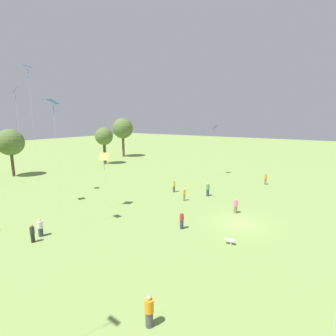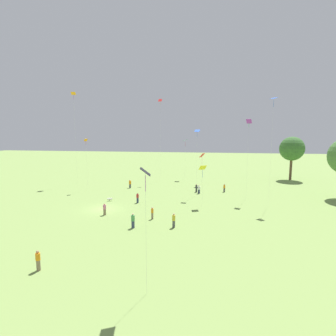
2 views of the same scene
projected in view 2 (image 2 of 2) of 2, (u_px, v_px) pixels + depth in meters
ground_plane at (102, 209)px, 40.17m from camera, size 240.00×240.00×0.00m
tree_0 at (292, 149)px, 64.45m from camera, size 5.92×5.92×10.72m
person_0 at (130, 184)px, 55.54m from camera, size 0.60×0.60×1.78m
person_1 at (133, 221)px, 32.12m from camera, size 0.49×0.49×1.85m
person_2 at (224, 188)px, 51.81m from camera, size 0.46×0.46×1.58m
person_3 at (196, 188)px, 51.59m from camera, size 0.53×0.53×1.62m
person_4 at (105, 209)px, 37.24m from camera, size 0.46×0.46×1.71m
person_5 at (174, 220)px, 32.28m from camera, size 0.44×0.44×1.80m
person_6 at (152, 213)px, 35.43m from camera, size 0.34×0.34×1.69m
person_7 at (138, 198)px, 43.67m from camera, size 0.44×0.44×1.70m
person_8 at (38, 261)px, 22.15m from camera, size 0.53×0.53×1.78m
person_9 at (199, 189)px, 50.46m from camera, size 0.60×0.60×1.68m
kite_0 at (185, 141)px, 65.64m from camera, size 1.24×1.20×9.99m
kite_1 at (74, 99)px, 58.31m from camera, size 1.07×1.16×20.60m
kite_2 at (274, 104)px, 40.17m from camera, size 1.26×1.26×17.03m
kite_3 at (249, 125)px, 44.37m from camera, size 0.88×1.04×13.94m
kite_4 at (197, 133)px, 47.18m from camera, size 1.02×1.08×12.22m
kite_5 at (86, 143)px, 52.18m from camera, size 0.76×0.74×10.47m
kite_6 at (203, 168)px, 41.09m from camera, size 1.17×1.30×6.59m
kite_7 at (202, 156)px, 58.04m from camera, size 1.56×1.37×7.16m
kite_8 at (145, 176)px, 17.89m from camera, size 0.99×0.86×9.27m
kite_9 at (160, 106)px, 61.84m from camera, size 0.66×0.90×19.59m
dog_0 at (110, 199)px, 44.98m from camera, size 0.46×0.87×0.54m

